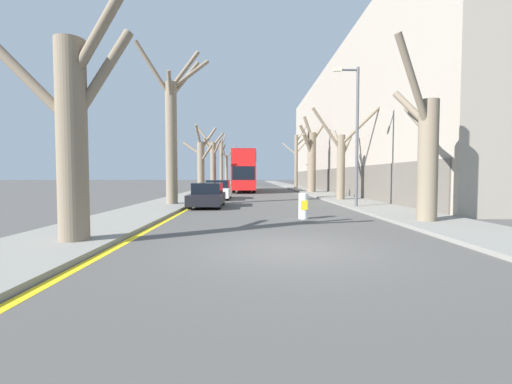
{
  "coord_description": "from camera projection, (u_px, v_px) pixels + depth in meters",
  "views": [
    {
      "loc": [
        -0.93,
        -8.11,
        1.75
      ],
      "look_at": [
        -0.3,
        25.01,
        0.2
      ],
      "focal_mm": 24.0,
      "sensor_mm": 36.0,
      "label": 1
    }
  ],
  "objects": [
    {
      "name": "street_tree_left_3",
      "position": [
        213.0,
        162.0,
        43.49
      ],
      "size": [
        3.58,
        2.39,
        7.96
      ],
      "color": "#7A6B56",
      "rests_on": "ground"
    },
    {
      "name": "ground_plane",
      "position": [
        288.0,
        249.0,
        8.2
      ],
      "size": [
        300.0,
        300.0,
        0.0
      ],
      "primitive_type": "plane",
      "color": "#4C4947"
    },
    {
      "name": "street_tree_left_5",
      "position": [
        226.0,
        168.0,
        67.71
      ],
      "size": [
        3.12,
        2.4,
        7.95
      ],
      "color": "#7A6B56",
      "rests_on": "ground"
    },
    {
      "name": "traffic_bollard",
      "position": [
        303.0,
        206.0,
        13.98
      ],
      "size": [
        0.39,
        0.4,
        1.05
      ],
      "color": "white",
      "rests_on": "ground"
    },
    {
      "name": "parked_car_1",
      "position": [
        218.0,
        190.0,
        25.99
      ],
      "size": [
        1.85,
        4.49,
        1.44
      ],
      "color": "silver",
      "rests_on": "ground"
    },
    {
      "name": "street_tree_left_1",
      "position": [
        172.0,
        131.0,
        20.09
      ],
      "size": [
        4.04,
        2.98,
        9.33
      ],
      "color": "#7A6B56",
      "rests_on": "ground"
    },
    {
      "name": "street_tree_right_0",
      "position": [
        425.0,
        152.0,
        12.43
      ],
      "size": [
        2.13,
        3.04,
        6.51
      ],
      "color": "#7A6B56",
      "rests_on": "ground"
    },
    {
      "name": "parked_car_0",
      "position": [
        207.0,
        196.0,
        19.36
      ],
      "size": [
        1.77,
        4.2,
        1.36
      ],
      "color": "black",
      "rests_on": "ground"
    },
    {
      "name": "street_tree_left_0",
      "position": [
        71.0,
        129.0,
        8.59
      ],
      "size": [
        4.22,
        1.23,
        6.09
      ],
      "color": "#7A6B56",
      "rests_on": "ground"
    },
    {
      "name": "street_tree_right_2",
      "position": [
        311.0,
        159.0,
        34.73
      ],
      "size": [
        2.99,
        1.8,
        7.76
      ],
      "color": "#7A6B56",
      "rests_on": "ground"
    },
    {
      "name": "double_decker_bus",
      "position": [
        244.0,
        169.0,
        38.74
      ],
      "size": [
        2.49,
        11.46,
        4.45
      ],
      "color": "red",
      "rests_on": "ground"
    },
    {
      "name": "street_tree_left_2",
      "position": [
        201.0,
        164.0,
        32.47
      ],
      "size": [
        3.37,
        2.11,
        6.52
      ],
      "color": "#7A6B56",
      "rests_on": "ground"
    },
    {
      "name": "lamp_post",
      "position": [
        355.0,
        130.0,
        18.33
      ],
      "size": [
        1.4,
        0.2,
        7.55
      ],
      "color": "#4C4F54",
      "rests_on": "ground"
    },
    {
      "name": "street_tree_left_4",
      "position": [
        221.0,
        161.0,
        55.61
      ],
      "size": [
        3.73,
        4.58,
        8.88
      ],
      "color": "#7A6B56",
      "rests_on": "ground"
    },
    {
      "name": "building_facade_right",
      "position": [
        371.0,
        129.0,
        37.78
      ],
      "size": [
        10.08,
        48.36,
        13.83
      ],
      "color": "#9E9384",
      "rests_on": "ground"
    },
    {
      "name": "sidewalk_left",
      "position": [
        220.0,
        186.0,
        58.02
      ],
      "size": [
        3.11,
        120.0,
        0.12
      ],
      "primitive_type": "cube",
      "color": "gray",
      "rests_on": "ground"
    },
    {
      "name": "street_tree_right_1",
      "position": [
        341.0,
        160.0,
        23.95
      ],
      "size": [
        4.34,
        3.87,
        6.47
      ],
      "color": "#7A6B56",
      "rests_on": "ground"
    },
    {
      "name": "street_tree_right_3",
      "position": [
        297.0,
        159.0,
        45.95
      ],
      "size": [
        4.3,
        2.94,
        8.65
      ],
      "color": "#7A6B56",
      "rests_on": "ground"
    },
    {
      "name": "sidewalk_right",
      "position": [
        290.0,
        186.0,
        58.25
      ],
      "size": [
        3.11,
        120.0,
        0.12
      ],
      "primitive_type": "cube",
      "color": "gray",
      "rests_on": "ground"
    },
    {
      "name": "kerb_line_stripe",
      "position": [
        230.0,
        186.0,
        58.06
      ],
      "size": [
        0.24,
        120.0,
        0.01
      ],
      "primitive_type": "cube",
      "color": "yellow",
      "rests_on": "ground"
    }
  ]
}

